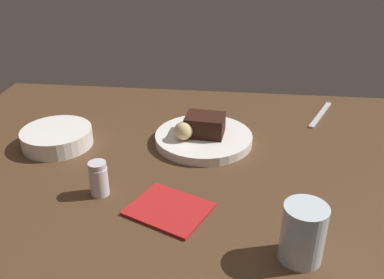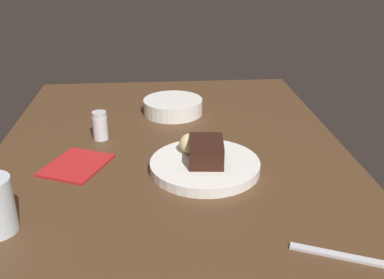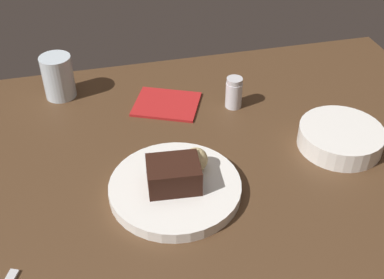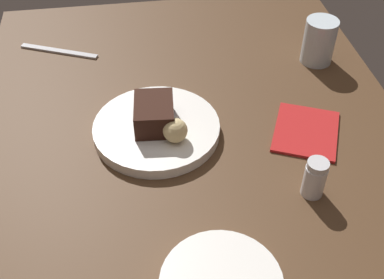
% 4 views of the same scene
% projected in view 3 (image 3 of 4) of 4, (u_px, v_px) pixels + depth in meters
% --- Properties ---
extents(dining_table, '(1.20, 0.84, 0.03)m').
position_uv_depth(dining_table, '(202.00, 168.00, 0.96)').
color(dining_table, '#4C331E').
rests_on(dining_table, ground).
extents(dessert_plate, '(0.24, 0.24, 0.02)m').
position_uv_depth(dessert_plate, '(175.00, 188.00, 0.88)').
color(dessert_plate, white).
rests_on(dessert_plate, dining_table).
extents(chocolate_cake_slice, '(0.10, 0.08, 0.05)m').
position_uv_depth(chocolate_cake_slice, '(174.00, 175.00, 0.85)').
color(chocolate_cake_slice, black).
rests_on(chocolate_cake_slice, dessert_plate).
extents(bread_roll, '(0.04, 0.04, 0.04)m').
position_uv_depth(bread_roll, '(196.00, 159.00, 0.89)').
color(bread_roll, '#DBC184').
rests_on(bread_roll, dessert_plate).
extents(salt_shaker, '(0.04, 0.04, 0.07)m').
position_uv_depth(salt_shaker, '(234.00, 93.00, 1.08)').
color(salt_shaker, silver).
rests_on(salt_shaker, dining_table).
extents(water_glass, '(0.07, 0.07, 0.10)m').
position_uv_depth(water_glass, '(58.00, 77.00, 1.11)').
color(water_glass, silver).
rests_on(water_glass, dining_table).
extents(side_bowl, '(0.17, 0.17, 0.04)m').
position_uv_depth(side_bowl, '(340.00, 137.00, 0.98)').
color(side_bowl, white).
rests_on(side_bowl, dining_table).
extents(folded_napkin, '(0.18, 0.16, 0.01)m').
position_uv_depth(folded_napkin, '(167.00, 104.00, 1.10)').
color(folded_napkin, '#B21E1E').
rests_on(folded_napkin, dining_table).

